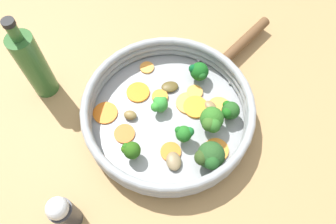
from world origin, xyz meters
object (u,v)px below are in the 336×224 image
broccoli_floret_5 (131,150)px  mushroom_piece_1 (130,115)px  carrot_slice_2 (188,103)px  broccoli_floret_6 (199,72)px  carrot_slice_4 (219,107)px  carrot_slice_5 (105,113)px  mushroom_piece_3 (174,161)px  broccoli_floret_0 (230,111)px  carrot_slice_8 (124,134)px  mushroom_piece_0 (170,87)px  mushroom_piece_2 (210,106)px  broccoli_floret_4 (184,134)px  salt_shaker (64,213)px  oil_bottle (34,63)px  carrot_slice_0 (160,97)px  carrot_slice_10 (147,68)px  carrot_slice_3 (171,152)px  carrot_slice_7 (196,107)px  broccoli_floret_1 (212,121)px  carrot_slice_9 (138,92)px  carrot_slice_6 (195,92)px  broccoli_floret_3 (210,156)px  broccoli_floret_2 (160,104)px  skillet (168,117)px  carrot_slice_1 (216,150)px

broccoli_floret_5 → mushroom_piece_1: 0.08m
carrot_slice_2 → broccoli_floret_6: broccoli_floret_6 is taller
carrot_slice_4 → carrot_slice_5: 0.22m
carrot_slice_2 → carrot_slice_4: size_ratio=1.08×
mushroom_piece_3 → broccoli_floret_0: bearing=-32.7°
carrot_slice_8 → broccoli_floret_0: bearing=-63.6°
mushroom_piece_0 → mushroom_piece_2: bearing=-103.5°
broccoli_floret_4 → salt_shaker: size_ratio=0.43×
mushroom_piece_1 → oil_bottle: 0.20m
broccoli_floret_5 → mushroom_piece_0: (0.16, -0.02, -0.02)m
carrot_slice_0 → carrot_slice_10: (0.06, 0.05, -0.00)m
carrot_slice_3 → broccoli_floret_6: broccoli_floret_6 is taller
carrot_slice_7 → broccoli_floret_5: size_ratio=1.10×
carrot_slice_5 → broccoli_floret_1: 0.20m
broccoli_floret_1 → carrot_slice_3: bearing=138.3°
carrot_slice_0 → carrot_slice_9: 0.04m
carrot_slice_6 → carrot_slice_7: size_ratio=0.66×
carrot_slice_5 → oil_bottle: bearing=77.5°
mushroom_piece_2 → mushroom_piece_3: mushroom_piece_3 is taller
carrot_slice_3 → broccoli_floret_3: size_ratio=0.71×
carrot_slice_10 → carrot_slice_0: bearing=-142.5°
carrot_slice_5 → salt_shaker: bearing=-176.0°
carrot_slice_9 → mushroom_piece_1: (-0.05, -0.00, 0.01)m
carrot_slice_7 → salt_shaker: 0.30m
broccoli_floret_0 → broccoli_floret_4: same height
broccoli_floret_2 → broccoli_floret_5: (-0.10, 0.02, 0.01)m
mushroom_piece_2 → broccoli_floret_2: bearing=108.7°
carrot_slice_9 → broccoli_floret_4: (-0.07, -0.11, 0.03)m
carrot_slice_6 → mushroom_piece_0: (-0.00, 0.05, 0.00)m
carrot_slice_4 → carrot_slice_2: bearing=97.2°
broccoli_floret_6 → mushroom_piece_0: (-0.04, 0.05, -0.02)m
carrot_slice_0 → carrot_slice_8: (-0.09, 0.04, -0.00)m
carrot_slice_6 → oil_bottle: (-0.06, 0.29, 0.06)m
carrot_slice_6 → broccoli_floret_3: broccoli_floret_3 is taller
carrot_slice_9 → carrot_slice_8: bearing=-177.2°
carrot_slice_5 → mushroom_piece_1: 0.05m
broccoli_floret_0 → broccoli_floret_6: 0.10m
carrot_slice_9 → broccoli_floret_4: broccoli_floret_4 is taller
carrot_slice_3 → carrot_slice_9: bearing=43.2°
carrot_slice_8 → broccoli_floret_3: bearing=-93.8°
carrot_slice_0 → broccoli_floret_3: size_ratio=0.60×
skillet → carrot_slice_0: (0.03, 0.03, 0.01)m
carrot_slice_4 → broccoli_floret_5: size_ratio=1.02×
carrot_slice_5 → mushroom_piece_0: 0.14m
carrot_slice_9 → carrot_slice_1: bearing=-113.8°
carrot_slice_2 → oil_bottle: bearing=96.7°
broccoli_floret_1 → mushroom_piece_1: 0.15m
mushroom_piece_2 → carrot_slice_7: bearing=108.2°
carrot_slice_10 → carrot_slice_3: bearing=-149.2°
carrot_slice_8 → broccoli_floret_6: (0.16, -0.10, 0.02)m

